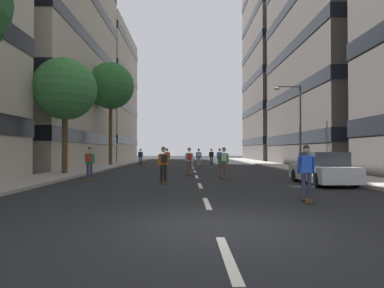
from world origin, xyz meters
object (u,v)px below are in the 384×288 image
(skater_7, at_px, (140,156))
(skater_8, at_px, (306,170))
(skater_0, at_px, (89,161))
(skater_2, at_px, (224,160))
(skater_6, at_px, (211,156))
(skater_4, at_px, (189,159))
(skater_9, at_px, (220,157))
(streetlamp_right, at_px, (296,118))
(street_tree_near, at_px, (111,86))
(skater_3, at_px, (199,156))
(parked_car_near, at_px, (322,169))
(street_tree_far, at_px, (65,89))
(skater_5, at_px, (164,162))
(skater_1, at_px, (167,157))

(skater_7, xyz_separation_m, skater_8, (8.70, -25.19, -0.03))
(skater_0, height_order, skater_7, same)
(skater_2, relative_size, skater_6, 1.00)
(skater_4, distance_m, skater_6, 15.79)
(skater_9, bearing_deg, streetlamp_right, -40.59)
(street_tree_near, height_order, skater_3, street_tree_near)
(skater_2, bearing_deg, street_tree_near, 123.26)
(skater_2, xyz_separation_m, skater_4, (-1.98, 2.41, 0.00))
(skater_0, distance_m, skater_9, 14.50)
(parked_car_near, xyz_separation_m, skater_8, (-2.67, -5.20, 0.29))
(skater_3, xyz_separation_m, skater_7, (-6.12, 3.66, 0.00))
(parked_car_near, height_order, skater_7, skater_7)
(parked_car_near, distance_m, skater_7, 23.00)
(skater_4, height_order, skater_6, same)
(parked_car_near, height_order, street_tree_far, street_tree_far)
(parked_car_near, relative_size, streetlamp_right, 0.68)
(street_tree_near, relative_size, street_tree_far, 1.42)
(skater_2, xyz_separation_m, skater_8, (1.60, -8.69, -0.03))
(streetlamp_right, bearing_deg, skater_7, 142.76)
(skater_2, distance_m, skater_9, 11.01)
(skater_9, bearing_deg, skater_3, 134.62)
(street_tree_far, distance_m, skater_5, 9.71)
(skater_5, height_order, skater_7, same)
(skater_6, distance_m, skater_7, 7.88)
(skater_1, distance_m, skater_7, 6.99)
(parked_car_near, bearing_deg, skater_0, 167.57)
(skater_0, xyz_separation_m, skater_6, (8.10, 18.88, -0.03))
(skater_3, xyz_separation_m, skater_6, (1.62, 5.14, -0.03))
(skater_6, bearing_deg, skater_7, -169.17)
(skater_0, relative_size, skater_4, 1.00)
(street_tree_far, height_order, skater_7, street_tree_far)
(skater_3, bearing_deg, parked_car_near, -72.18)
(skater_4, relative_size, skater_7, 1.00)
(skater_8, bearing_deg, skater_2, 100.44)
(street_tree_near, bearing_deg, streetlamp_right, -28.82)
(skater_5, xyz_separation_m, skater_9, (4.15, 13.81, 0.00))
(parked_car_near, relative_size, skater_0, 2.47)
(streetlamp_right, bearing_deg, skater_2, -134.78)
(streetlamp_right, xyz_separation_m, skater_0, (-13.74, -7.23, -3.12))
(streetlamp_right, relative_size, skater_4, 3.65)
(skater_2, height_order, skater_3, same)
(parked_car_near, distance_m, skater_9, 14.86)
(streetlamp_right, bearing_deg, skater_1, 158.73)
(skater_2, xyz_separation_m, skater_6, (0.64, 17.98, -0.03))
(street_tree_near, relative_size, skater_5, 5.95)
(street_tree_far, xyz_separation_m, skater_8, (11.64, -11.15, -4.58))
(parked_car_near, bearing_deg, skater_3, 107.82)
(skater_2, bearing_deg, street_tree_far, 166.25)
(skater_3, xyz_separation_m, skater_5, (-2.31, -15.67, 0.00))
(skater_5, height_order, skater_6, same)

